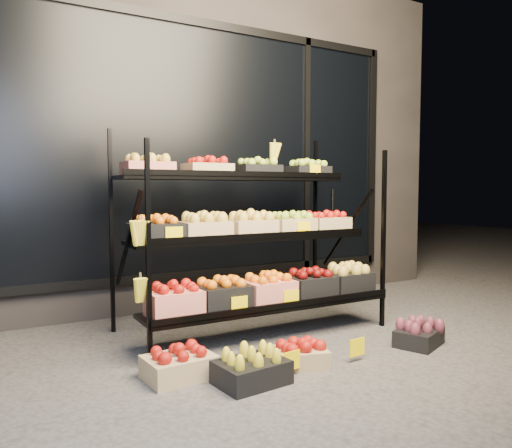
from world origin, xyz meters
TOP-DOWN VIEW (x-y plane):
  - ground at (0.00, 0.00)m, footprint 24.00×24.00m
  - building at (0.00, 2.59)m, footprint 6.00×2.08m
  - display_rack at (-0.02, 0.60)m, footprint 2.18×1.02m
  - tag_floor_a at (-0.30, -0.40)m, footprint 0.13×0.01m
  - tag_floor_b at (0.24, -0.40)m, footprint 0.13×0.01m
  - floor_crate_left at (-0.92, -0.08)m, footprint 0.44×0.34m
  - floor_crate_midleft at (-0.58, -0.38)m, footprint 0.44×0.35m
  - floor_crate_midright at (-0.15, -0.28)m, footprint 0.40×0.34m
  - floor_crate_right at (0.88, -0.36)m, footprint 0.44×0.39m

SIDE VIEW (x-z plane):
  - ground at x=0.00m, z-range 0.00..0.00m
  - tag_floor_a at x=-0.30m, z-range 0.00..0.12m
  - tag_floor_b at x=0.24m, z-range 0.00..0.12m
  - floor_crate_midright at x=-0.15m, z-range -0.01..0.18m
  - floor_crate_right at x=0.88m, z-range -0.01..0.18m
  - floor_crate_midleft at x=-0.58m, z-range -0.01..0.20m
  - floor_crate_left at x=-0.92m, z-range -0.01..0.20m
  - display_rack at x=-0.02m, z-range -0.06..1.64m
  - building at x=0.00m, z-range 0.00..3.50m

